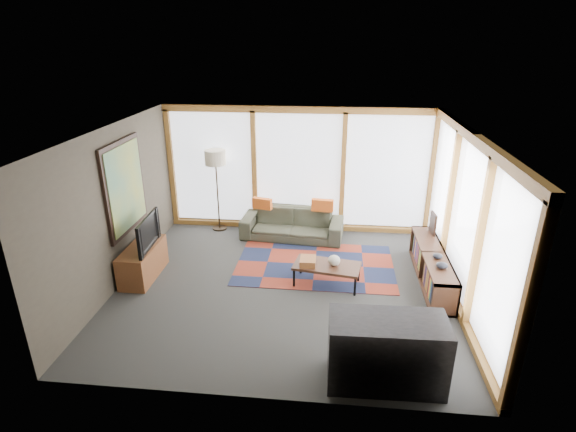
# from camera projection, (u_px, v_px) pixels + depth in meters

# --- Properties ---
(ground) EXTENTS (5.50, 5.50, 0.00)m
(ground) POSITION_uv_depth(u_px,v_px,m) (286.00, 286.00, 7.47)
(ground) COLOR #31312E
(ground) RESTS_ON ground
(room_envelope) EXTENTS (5.52, 5.02, 2.62)m
(room_envelope) POSITION_uv_depth(u_px,v_px,m) (319.00, 189.00, 7.37)
(room_envelope) COLOR #3A342A
(room_envelope) RESTS_ON ground
(rug) EXTENTS (2.83, 1.83, 0.01)m
(rug) POSITION_uv_depth(u_px,v_px,m) (315.00, 265.00, 8.16)
(rug) COLOR maroon
(rug) RESTS_ON ground
(sofa) EXTENTS (2.11, 0.97, 0.60)m
(sofa) POSITION_uv_depth(u_px,v_px,m) (292.00, 224.00, 9.17)
(sofa) COLOR #313428
(sofa) RESTS_ON ground
(pillow_left) EXTENTS (0.42, 0.22, 0.22)m
(pillow_left) POSITION_uv_depth(u_px,v_px,m) (262.00, 203.00, 9.11)
(pillow_left) COLOR #D5591B
(pillow_left) RESTS_ON sofa
(pillow_right) EXTENTS (0.45, 0.17, 0.24)m
(pillow_right) POSITION_uv_depth(u_px,v_px,m) (322.00, 205.00, 8.99)
(pillow_right) COLOR #D5591B
(pillow_right) RESTS_ON sofa
(floor_lamp) EXTENTS (0.44, 0.44, 1.73)m
(floor_lamp) POSITION_uv_depth(u_px,v_px,m) (217.00, 191.00, 9.37)
(floor_lamp) COLOR #322516
(floor_lamp) RESTS_ON ground
(coffee_table) EXTENTS (1.16, 0.72, 0.36)m
(coffee_table) POSITION_uv_depth(u_px,v_px,m) (327.00, 274.00, 7.47)
(coffee_table) COLOR #381F10
(coffee_table) RESTS_ON ground
(book_stack) EXTENTS (0.26, 0.32, 0.11)m
(book_stack) POSITION_uv_depth(u_px,v_px,m) (308.00, 261.00, 7.41)
(book_stack) COLOR #94552A
(book_stack) RESTS_ON coffee_table
(vase) EXTENTS (0.21, 0.21, 0.18)m
(vase) POSITION_uv_depth(u_px,v_px,m) (334.00, 260.00, 7.36)
(vase) COLOR beige
(vase) RESTS_ON coffee_table
(bookshelf) EXTENTS (0.40, 2.17, 0.54)m
(bookshelf) POSITION_uv_depth(u_px,v_px,m) (432.00, 266.00, 7.55)
(bookshelf) COLOR #381F10
(bookshelf) RESTS_ON ground
(bowl_a) EXTENTS (0.22, 0.22, 0.09)m
(bowl_a) POSITION_uv_depth(u_px,v_px,m) (442.00, 265.00, 6.91)
(bowl_a) COLOR black
(bowl_a) RESTS_ON bookshelf
(bowl_b) EXTENTS (0.16, 0.16, 0.08)m
(bowl_b) POSITION_uv_depth(u_px,v_px,m) (438.00, 256.00, 7.22)
(bowl_b) COLOR black
(bowl_b) RESTS_ON bookshelf
(shelf_picture) EXTENTS (0.06, 0.30, 0.39)m
(shelf_picture) POSITION_uv_depth(u_px,v_px,m) (433.00, 223.00, 8.07)
(shelf_picture) COLOR black
(shelf_picture) RESTS_ON bookshelf
(tv_console) EXTENTS (0.47, 1.12, 0.56)m
(tv_console) POSITION_uv_depth(u_px,v_px,m) (143.00, 262.00, 7.68)
(tv_console) COLOR brown
(tv_console) RESTS_ON ground
(television) EXTENTS (0.18, 0.97, 0.55)m
(television) POSITION_uv_depth(u_px,v_px,m) (143.00, 232.00, 7.46)
(television) COLOR black
(television) RESTS_ON tv_console
(bar_counter) EXTENTS (1.38, 0.67, 0.86)m
(bar_counter) POSITION_uv_depth(u_px,v_px,m) (386.00, 352.00, 5.27)
(bar_counter) COLOR black
(bar_counter) RESTS_ON ground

